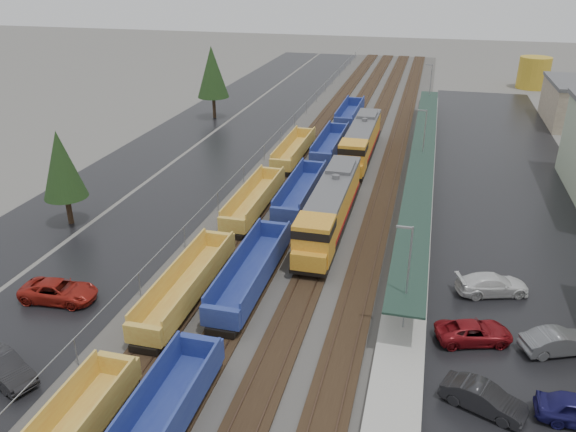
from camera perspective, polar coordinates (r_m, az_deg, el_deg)
name	(u,v)px	position (r m, az deg, el deg)	size (l,w,h in m)	color
ballast_strip	(350,147)	(75.53, 6.31, 6.98)	(20.00, 160.00, 0.08)	#302D2B
trackbed	(350,146)	(75.49, 6.31, 7.06)	(14.60, 160.00, 0.22)	black
west_parking_lot	(243,139)	(78.88, -4.62, 7.79)	(10.00, 160.00, 0.02)	black
west_road	(176,134)	(82.57, -11.28, 8.16)	(9.00, 160.00, 0.02)	black
east_commuter_lot	(508,187)	(66.10, 21.48, 2.76)	(16.00, 100.00, 0.02)	black
station_platform	(420,173)	(65.21, 13.31, 4.23)	(3.00, 80.00, 8.00)	#9E9B93
chainlink_fence	(278,134)	(75.44, -1.04, 8.35)	(0.08, 160.04, 2.02)	gray
distant_hills	(540,31)	(225.98, 24.25, 16.76)	(301.00, 140.00, 25.20)	#495A46
tree_west_near	(61,165)	(54.81, -22.05, 4.84)	(3.96, 3.96, 9.00)	#332316
tree_west_far	(212,72)	(89.10, -7.71, 14.30)	(4.84, 4.84, 11.00)	#332316
locomotive_lead	(330,208)	(50.37, 4.28, 0.77)	(3.00, 19.78, 4.48)	black
locomotive_trail	(361,142)	(69.92, 7.42, 7.50)	(3.00, 19.78, 4.48)	black
well_string_yellow	(188,285)	(41.70, -10.16, -6.91)	(2.56, 79.41, 2.27)	gold
well_string_blue	(280,227)	(49.57, -0.81, -1.09)	(2.73, 96.47, 2.42)	navy
storage_tank	(534,73)	(120.96, 23.70, 13.19)	(5.91, 5.91, 5.91)	gold
parked_car_west_b	(3,368)	(38.07, -26.95, -13.58)	(4.85, 1.69, 1.60)	black
parked_car_west_c	(59,291)	(44.28, -22.25, -7.09)	(5.54, 2.55, 1.54)	maroon
parked_car_east_a	(484,398)	(34.07, 19.25, -17.09)	(4.59, 1.60, 1.51)	black
parked_car_east_b	(474,332)	(39.02, 18.36, -11.14)	(4.92, 2.27, 1.37)	maroon
parked_car_east_c	(492,285)	(44.48, 20.05, -6.56)	(5.32, 2.16, 1.54)	silver
parked_car_east_e	(559,342)	(39.96, 25.79, -11.44)	(4.70, 1.64, 1.55)	#58595D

